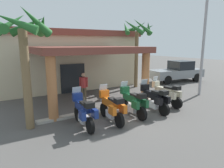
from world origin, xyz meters
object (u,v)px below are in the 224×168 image
(motorcycle_black, at_px, (154,99))
(palm_tree_roadside, at_px, (24,41))
(motorcycle_orange, at_px, (111,107))
(pedestrian, at_px, (84,85))
(pickup_truck_gray, at_px, (177,72))
(motorcycle_green, at_px, (133,102))
(motorcycle_cream, at_px, (166,94))
(roadside_sign, at_px, (206,17))
(motel_building, at_px, (62,59))
(palm_tree_near_portico, at_px, (137,35))
(motorcycle_blue, at_px, (83,111))

(motorcycle_black, xyz_separation_m, palm_tree_roadside, (-5.91, 1.27, 2.93))
(palm_tree_roadside, bearing_deg, motorcycle_orange, -20.85)
(pedestrian, distance_m, pickup_truck_gray, 10.48)
(motorcycle_green, bearing_deg, palm_tree_roadside, 81.00)
(motorcycle_cream, relative_size, pickup_truck_gray, 0.41)
(motorcycle_cream, height_order, roadside_sign, roadside_sign)
(motorcycle_orange, bearing_deg, motel_building, 0.28)
(motorcycle_orange, bearing_deg, palm_tree_near_portico, -41.92)
(motorcycle_green, xyz_separation_m, motorcycle_black, (1.32, -0.12, 0.00))
(palm_tree_roadside, distance_m, roadside_sign, 11.30)
(palm_tree_near_portico, distance_m, roadside_sign, 5.04)
(motel_building, bearing_deg, motorcycle_black, -76.42)
(motel_building, relative_size, palm_tree_near_portico, 2.27)
(motorcycle_black, distance_m, palm_tree_near_portico, 7.24)
(motorcycle_green, distance_m, motorcycle_black, 1.33)
(motorcycle_orange, distance_m, pickup_truck_gray, 11.93)
(roadside_sign, bearing_deg, motorcycle_green, -173.26)
(palm_tree_near_portico, xyz_separation_m, roadside_sign, (2.00, -4.51, 1.02))
(motorcycle_black, relative_size, pickup_truck_gray, 0.41)
(motorcycle_green, xyz_separation_m, pickup_truck_gray, (9.43, 5.08, 0.24))
(motorcycle_green, distance_m, pickup_truck_gray, 10.71)
(motorcycle_green, bearing_deg, motorcycle_cream, -78.98)
(motorcycle_orange, xyz_separation_m, motorcycle_green, (1.32, 0.09, 0.00))
(motorcycle_black, bearing_deg, palm_tree_roadside, 80.91)
(motorcycle_green, bearing_deg, motorcycle_blue, 93.87)
(motorcycle_blue, relative_size, roadside_sign, 0.28)
(motorcycle_cream, xyz_separation_m, roadside_sign, (3.94, 0.51, 4.56))
(motorcycle_orange, bearing_deg, pickup_truck_gray, -58.59)
(palm_tree_roadside, bearing_deg, motel_building, 61.92)
(motel_building, distance_m, motorcycle_blue, 9.24)
(motorcycle_blue, distance_m, roadside_sign, 10.31)
(pedestrian, bearing_deg, motorcycle_blue, -161.35)
(motorcycle_blue, xyz_separation_m, motorcycle_green, (2.64, -0.06, 0.00))
(palm_tree_roadside, height_order, palm_tree_near_portico, palm_tree_near_portico)
(palm_tree_roadside, bearing_deg, motorcycle_cream, -6.96)
(motel_building, height_order, motorcycle_blue, motel_building)
(motorcycle_orange, relative_size, motorcycle_cream, 1.00)
(motorcycle_green, height_order, roadside_sign, roadside_sign)
(motel_building, distance_m, pickup_truck_gray, 10.69)
(pickup_truck_gray, distance_m, palm_tree_roadside, 14.80)
(pickup_truck_gray, bearing_deg, motorcycle_orange, -145.31)
(motorcycle_green, relative_size, palm_tree_near_portico, 0.41)
(motorcycle_cream, distance_m, pickup_truck_gray, 8.32)
(motorcycle_orange, height_order, pickup_truck_gray, pickup_truck_gray)
(motorcycle_black, bearing_deg, pickup_truck_gray, -54.28)
(motorcycle_green, xyz_separation_m, pedestrian, (-0.95, 3.63, 0.34))
(motorcycle_blue, distance_m, motorcycle_cream, 5.28)
(palm_tree_near_portico, bearing_deg, pedestrian, -163.31)
(motorcycle_blue, height_order, pickup_truck_gray, pickup_truck_gray)
(palm_tree_near_portico, bearing_deg, motorcycle_green, -130.88)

